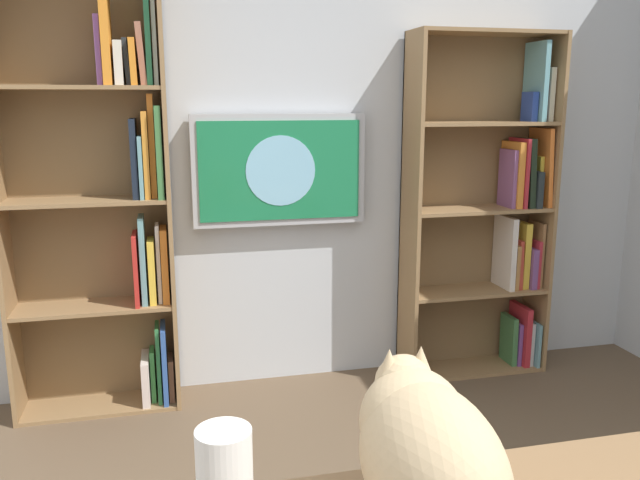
{
  "coord_description": "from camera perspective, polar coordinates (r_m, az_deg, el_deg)",
  "views": [
    {
      "loc": [
        0.67,
        1.32,
        1.6
      ],
      "look_at": [
        0.09,
        -1.11,
        1.06
      ],
      "focal_mm": 36.2,
      "sensor_mm": 36.0,
      "label": 1
    }
  ],
  "objects": [
    {
      "name": "cat",
      "position": [
        1.38,
        9.27,
        -17.85
      ],
      "size": [
        0.29,
        0.57,
        0.34
      ],
      "color": "#D1B284",
      "rests_on": "desk"
    },
    {
      "name": "bookshelf_left",
      "position": [
        3.91,
        15.04,
        2.28
      ],
      "size": [
        0.86,
        0.28,
        1.97
      ],
      "color": "#937047",
      "rests_on": "ground"
    },
    {
      "name": "bookshelf_right",
      "position": [
        3.43,
        -18.23,
        3.61
      ],
      "size": [
        0.82,
        0.28,
        2.22
      ],
      "color": "#937047",
      "rests_on": "ground"
    },
    {
      "name": "wall_mounted_tv",
      "position": [
        3.53,
        -3.59,
        6.18
      ],
      "size": [
        0.95,
        0.07,
        0.6
      ],
      "color": "#B7B7BC"
    },
    {
      "name": "wall_back",
      "position": [
        3.62,
        -2.7,
        8.24
      ],
      "size": [
        4.52,
        0.06,
        2.7
      ],
      "primitive_type": "cube",
      "color": "silver",
      "rests_on": "ground"
    }
  ]
}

